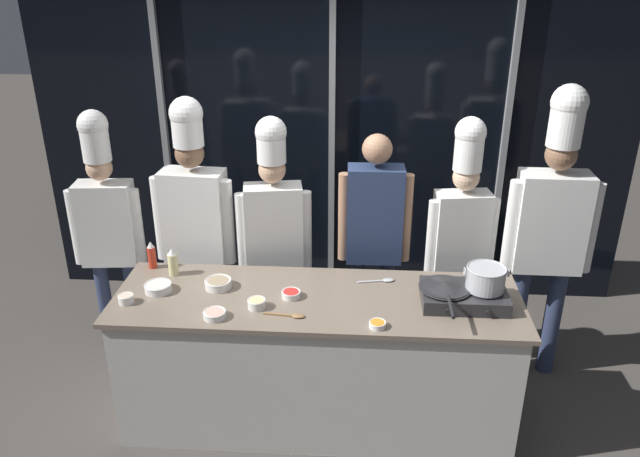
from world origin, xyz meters
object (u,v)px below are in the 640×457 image
(squeeze_bottle_oil, at_px, (173,262))
(prep_bowl_carrots, at_px, (377,324))
(serving_spoon_slotted, at_px, (383,280))
(chef_apprentice, at_px, (551,219))
(prep_bowl_garlic, at_px, (158,287))
(prep_bowl_shrimp, at_px, (215,314))
(frying_pan, at_px, (445,285))
(chef_head, at_px, (107,219))
(stock_pot, at_px, (486,278))
(prep_bowl_chicken, at_px, (126,298))
(chef_sous, at_px, (195,215))
(chef_pastry, at_px, (461,228))
(prep_bowl_mushrooms, at_px, (218,283))
(serving_spoon_solid, at_px, (292,315))
(chef_line, at_px, (274,226))
(squeeze_bottle_chili, at_px, (152,255))
(portable_stove, at_px, (464,296))
(prep_bowl_bell_pepper, at_px, (291,294))
(prep_bowl_ginger, at_px, (257,303))
(person_guest, at_px, (374,229))

(squeeze_bottle_oil, height_order, prep_bowl_carrots, squeeze_bottle_oil)
(serving_spoon_slotted, xyz_separation_m, chef_apprentice, (1.11, 0.39, 0.29))
(prep_bowl_garlic, bearing_deg, prep_bowl_shrimp, -33.58)
(frying_pan, height_order, chef_head, chef_head)
(chef_apprentice, bearing_deg, stock_pot, 50.60)
(frying_pan, bearing_deg, prep_bowl_chicken, -175.90)
(squeeze_bottle_oil, bearing_deg, chef_head, 143.26)
(chef_sous, height_order, chef_pastry, chef_sous)
(prep_bowl_mushrooms, bearing_deg, prep_bowl_carrots, -21.16)
(serving_spoon_solid, bearing_deg, stock_pot, 11.41)
(prep_bowl_chicken, xyz_separation_m, chef_apprentice, (2.66, 0.76, 0.27))
(prep_bowl_chicken, xyz_separation_m, chef_line, (0.79, 0.77, 0.16))
(prep_bowl_garlic, xyz_separation_m, serving_spoon_solid, (0.86, -0.24, -0.02))
(serving_spoon_slotted, bearing_deg, squeeze_bottle_chili, 176.57)
(chef_line, bearing_deg, prep_bowl_carrots, 118.05)
(frying_pan, distance_m, prep_bowl_chicken, 1.91)
(squeeze_bottle_chili, height_order, prep_bowl_chicken, squeeze_bottle_chili)
(chef_pastry, bearing_deg, prep_bowl_garlic, 10.69)
(stock_pot, relative_size, prep_bowl_chicken, 2.78)
(frying_pan, bearing_deg, chef_line, 150.27)
(prep_bowl_carrots, xyz_separation_m, chef_head, (-1.92, 0.98, 0.16))
(portable_stove, bearing_deg, frying_pan, -177.52)
(stock_pot, relative_size, prep_bowl_garlic, 1.56)
(stock_pot, bearing_deg, prep_bowl_shrimp, -170.31)
(portable_stove, height_order, serving_spoon_slotted, portable_stove)
(serving_spoon_solid, xyz_separation_m, chef_sous, (-0.77, 0.87, 0.24))
(frying_pan, bearing_deg, prep_bowl_mushrooms, 176.56)
(chef_sous, height_order, chef_apprentice, chef_apprentice)
(portable_stove, relative_size, serving_spoon_solid, 2.05)
(prep_bowl_bell_pepper, distance_m, prep_bowl_ginger, 0.23)
(squeeze_bottle_oil, relative_size, prep_bowl_mushrooms, 1.11)
(squeeze_bottle_chili, height_order, prep_bowl_mushrooms, squeeze_bottle_chili)
(chef_apprentice, bearing_deg, prep_bowl_carrots, 39.29)
(person_guest, bearing_deg, squeeze_bottle_chili, 11.81)
(frying_pan, height_order, chef_pastry, chef_pastry)
(stock_pot, height_order, serving_spoon_slotted, stock_pot)
(portable_stove, xyz_separation_m, serving_spoon_slotted, (-0.47, 0.23, -0.04))
(prep_bowl_garlic, bearing_deg, squeeze_bottle_oil, 80.98)
(stock_pot, distance_m, prep_bowl_shrimp, 1.60)
(chef_sous, height_order, person_guest, chef_sous)
(prep_bowl_mushrooms, bearing_deg, stock_pot, -2.77)
(portable_stove, height_order, chef_pastry, chef_pastry)
(frying_pan, xyz_separation_m, prep_bowl_ginger, (-1.11, -0.14, -0.09))
(chef_sous, bearing_deg, chef_line, -176.92)
(prep_bowl_mushrooms, xyz_separation_m, chef_pastry, (1.57, 0.59, 0.17))
(chef_line, height_order, chef_apprentice, chef_apprentice)
(serving_spoon_solid, distance_m, chef_pastry, 1.41)
(prep_bowl_bell_pepper, bearing_deg, serving_spoon_slotted, 22.61)
(stock_pot, bearing_deg, serving_spoon_solid, -168.59)
(portable_stove, bearing_deg, prep_bowl_carrots, -149.66)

